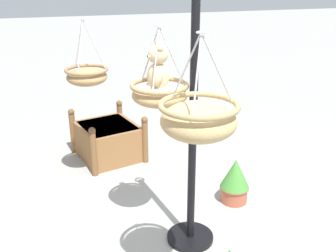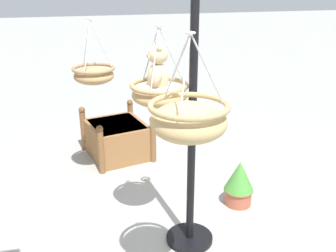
{
  "view_description": "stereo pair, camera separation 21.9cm",
  "coord_description": "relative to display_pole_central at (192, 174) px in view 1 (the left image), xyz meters",
  "views": [
    {
      "loc": [
        -3.07,
        0.97,
        2.4
      ],
      "look_at": [
        -0.0,
        0.05,
        1.12
      ],
      "focal_mm": 42.11,
      "sensor_mm": 36.0,
      "label": 1
    },
    {
      "loc": [
        -3.13,
        0.76,
        2.4
      ],
      "look_at": [
        -0.0,
        0.05,
        1.12
      ],
      "focal_mm": 42.11,
      "sensor_mm": 36.0,
      "label": 2
    }
  ],
  "objects": [
    {
      "name": "ground_plane",
      "position": [
        0.16,
        0.12,
        -0.7
      ],
      "size": [
        40.0,
        40.0,
        0.0
      ],
      "primitive_type": "plane",
      "color": "#9E9E99"
    },
    {
      "name": "display_pole_central",
      "position": [
        0.0,
        0.0,
        0.0
      ],
      "size": [
        0.44,
        0.44,
        2.3
      ],
      "color": "black",
      "rests_on": "ground"
    },
    {
      "name": "hanging_basket_with_teddy",
      "position": [
        0.15,
        0.25,
        0.73
      ],
      "size": [
        0.5,
        0.5,
        0.67
      ],
      "color": "tan"
    },
    {
      "name": "teddy_bear",
      "position": [
        0.15,
        0.27,
        0.92
      ],
      "size": [
        0.29,
        0.26,
        0.42
      ],
      "color": "#D1B789"
    },
    {
      "name": "hanging_basket_left_high",
      "position": [
        -0.77,
        0.25,
        0.83
      ],
      "size": [
        0.51,
        0.51,
        0.67
      ],
      "color": "tan"
    },
    {
      "name": "hanging_basket_right_low",
      "position": [
        1.29,
        0.74,
        0.64
      ],
      "size": [
        0.46,
        0.46,
        0.7
      ],
      "color": "#A37F51"
    },
    {
      "name": "wooden_planter_box",
      "position": [
        2.0,
        0.47,
        -0.44
      ],
      "size": [
        1.02,
        0.97,
        0.64
      ],
      "color": "olive",
      "rests_on": "ground"
    },
    {
      "name": "potted_plant_small_succulent",
      "position": [
        0.49,
        -0.69,
        -0.44
      ],
      "size": [
        0.32,
        0.32,
        0.51
      ],
      "color": "#AD563D",
      "rests_on": "ground"
    }
  ]
}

